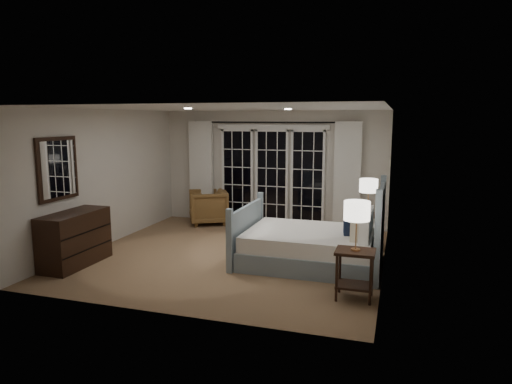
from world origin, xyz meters
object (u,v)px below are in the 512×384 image
(lamp_left, at_px, (357,211))
(dresser, at_px, (75,239))
(bed, at_px, (314,244))
(nightstand_left, at_px, (355,267))
(nightstand_right, at_px, (367,226))
(lamp_right, at_px, (369,186))
(armchair, at_px, (208,207))

(lamp_left, xyz_separation_m, dresser, (-4.41, 0.07, -0.74))
(bed, height_order, nightstand_left, bed)
(nightstand_left, distance_m, nightstand_right, 2.40)
(bed, distance_m, nightstand_right, 1.37)
(lamp_left, distance_m, lamp_right, 2.40)
(nightstand_left, xyz_separation_m, nightstand_right, (-0.01, 2.40, -0.00))
(lamp_left, relative_size, dresser, 0.53)
(armchair, bearing_deg, bed, 23.75)
(lamp_left, distance_m, armchair, 4.99)
(lamp_left, bearing_deg, lamp_right, 90.31)
(lamp_right, bearing_deg, nightstand_left, -89.69)
(lamp_right, relative_size, armchair, 0.75)
(nightstand_left, bearing_deg, dresser, 179.04)
(lamp_left, bearing_deg, armchair, 136.02)
(nightstand_right, bearing_deg, nightstand_left, -89.69)
(bed, bearing_deg, lamp_left, -58.74)
(bed, distance_m, nightstand_left, 1.48)
(dresser, bearing_deg, bed, 18.02)
(armchair, xyz_separation_m, dresser, (-0.86, -3.35, 0.05))
(lamp_left, height_order, dresser, lamp_left)
(nightstand_right, height_order, armchair, armchair)
(lamp_right, distance_m, dresser, 5.03)
(nightstand_left, height_order, nightstand_right, same)
(lamp_right, xyz_separation_m, armchair, (-3.53, 1.02, -0.78))
(lamp_left, xyz_separation_m, lamp_right, (-0.01, 2.40, -0.02))
(nightstand_right, bearing_deg, lamp_left, -89.69)
(nightstand_left, xyz_separation_m, lamp_right, (-0.01, 2.40, 0.72))
(bed, relative_size, armchair, 2.67)
(bed, distance_m, lamp_right, 1.60)
(nightstand_right, xyz_separation_m, lamp_left, (0.01, -2.40, 0.74))
(nightstand_right, relative_size, lamp_right, 1.05)
(nightstand_right, distance_m, lamp_left, 2.51)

